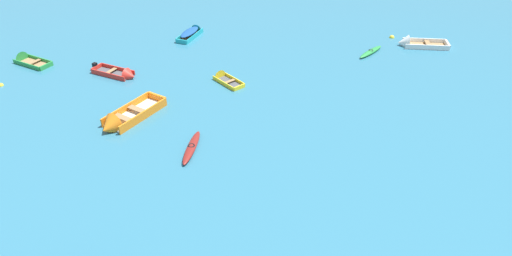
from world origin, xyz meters
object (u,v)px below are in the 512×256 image
rowboat_turquoise_distant_center (192,32)px  kayak_green_center (371,52)px  rowboat_red_foreground_center (122,74)px  rowboat_yellow_back_row_center (222,78)px  rowboat_green_outer_left (25,60)px  mooring_buoy_near_foreground (1,86)px  kayak_maroon_cluster_inner (192,147)px  rowboat_white_back_row_right (412,44)px  rowboat_orange_midfield_left (121,121)px  mooring_buoy_outer_edge (392,38)px

rowboat_turquoise_distant_center → kayak_green_center: (14.31, -2.63, -0.14)m
rowboat_red_foreground_center → rowboat_yellow_back_row_center: bearing=1.0°
rowboat_green_outer_left → rowboat_yellow_back_row_center: rowboat_green_outer_left is taller
rowboat_turquoise_distant_center → rowboat_red_foreground_center: rowboat_red_foreground_center is taller
rowboat_turquoise_distant_center → mooring_buoy_near_foreground: rowboat_turquoise_distant_center is taller
kayak_green_center → mooring_buoy_near_foreground: size_ratio=7.19×
rowboat_yellow_back_row_center → mooring_buoy_near_foreground: 14.80m
mooring_buoy_near_foreground → kayak_green_center: bearing=15.8°
rowboat_red_foreground_center → kayak_maroon_cluster_inner: rowboat_red_foreground_center is taller
rowboat_white_back_row_right → kayak_maroon_cluster_inner: 21.06m
rowboat_green_outer_left → rowboat_white_back_row_right: (29.09, 5.14, 0.04)m
rowboat_green_outer_left → rowboat_orange_midfield_left: 12.60m
kayak_maroon_cluster_inner → mooring_buoy_outer_edge: size_ratio=7.43×
rowboat_white_back_row_right → rowboat_turquoise_distant_center: size_ratio=1.11×
rowboat_orange_midfield_left → kayak_maroon_cluster_inner: bearing=-25.2°
rowboat_white_back_row_right → rowboat_red_foreground_center: bearing=-161.7°
rowboat_white_back_row_right → rowboat_red_foreground_center: 22.25m
rowboat_red_foreground_center → mooring_buoy_near_foreground: rowboat_red_foreground_center is taller
rowboat_green_outer_left → kayak_maroon_cluster_inner: (14.41, -9.95, -0.01)m
rowboat_turquoise_distant_center → rowboat_green_outer_left: bearing=-151.9°
rowboat_red_foreground_center → kayak_green_center: 18.46m
rowboat_green_outer_left → rowboat_red_foreground_center: (7.96, -1.83, 0.01)m
kayak_maroon_cluster_inner → rowboat_orange_midfield_left: bearing=154.8°
rowboat_yellow_back_row_center → rowboat_orange_midfield_left: bearing=-129.5°
rowboat_turquoise_distant_center → mooring_buoy_outer_edge: size_ratio=8.36×
rowboat_turquoise_distant_center → kayak_maroon_cluster_inner: (3.05, -16.01, -0.14)m
mooring_buoy_near_foreground → mooring_buoy_outer_edge: bearing=20.9°
rowboat_red_foreground_center → mooring_buoy_outer_edge: 21.65m
rowboat_green_outer_left → kayak_green_center: 25.89m
mooring_buoy_near_foreground → kayak_maroon_cluster_inner: bearing=-23.6°
rowboat_green_outer_left → mooring_buoy_near_foreground: size_ratio=9.21×
rowboat_green_outer_left → rowboat_orange_midfield_left: (9.88, -7.82, 0.09)m
rowboat_red_foreground_center → rowboat_turquoise_distant_center: bearing=66.7°
rowboat_orange_midfield_left → mooring_buoy_near_foreground: bearing=157.1°
rowboat_turquoise_distant_center → rowboat_red_foreground_center: size_ratio=0.98×
rowboat_red_foreground_center → kayak_green_center: (17.70, 5.25, -0.02)m
rowboat_red_foreground_center → kayak_green_center: bearing=16.5°
kayak_maroon_cluster_inner → kayak_green_center: 17.48m
rowboat_white_back_row_right → mooring_buoy_near_foreground: (-28.84, -8.90, -0.18)m
mooring_buoy_outer_edge → rowboat_white_back_row_right: bearing=-52.1°
kayak_green_center → kayak_maroon_cluster_inner: bearing=-130.1°
rowboat_turquoise_distant_center → mooring_buoy_near_foreground: 14.82m
rowboat_green_outer_left → kayak_green_center: (25.66, 3.43, -0.01)m
kayak_maroon_cluster_inner → mooring_buoy_near_foreground: (-14.15, 6.19, -0.14)m
rowboat_yellow_back_row_center → mooring_buoy_near_foreground: (-14.66, -2.05, -0.12)m
rowboat_orange_midfield_left → mooring_buoy_near_foreground: rowboat_orange_midfield_left is taller
rowboat_yellow_back_row_center → kayak_maroon_cluster_inner: size_ratio=0.81×
kayak_green_center → rowboat_green_outer_left: bearing=-172.4°
mooring_buoy_near_foreground → rowboat_green_outer_left: bearing=93.9°
rowboat_white_back_row_right → rowboat_yellow_back_row_center: (-14.18, -6.85, -0.06)m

